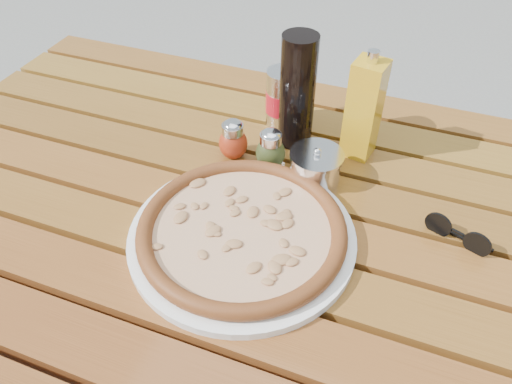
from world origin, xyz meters
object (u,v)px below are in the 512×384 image
(parmesan_tin, at_px, (316,167))
(pepper_shaker, at_px, (233,140))
(table, at_px, (252,243))
(oregano_shaker, at_px, (271,149))
(olive_oil_cruet, at_px, (364,109))
(dark_bottle, at_px, (297,92))
(plate, at_px, (242,237))
(pizza, at_px, (242,230))
(soda_can, at_px, (282,99))
(sunglasses, at_px, (458,234))

(parmesan_tin, bearing_deg, pepper_shaker, 176.13)
(table, distance_m, parmesan_tin, 0.18)
(oregano_shaker, distance_m, olive_oil_cruet, 0.18)
(oregano_shaker, distance_m, dark_bottle, 0.12)
(table, distance_m, pepper_shaker, 0.19)
(plate, xyz_separation_m, pepper_shaker, (-0.10, 0.19, 0.03))
(table, bearing_deg, dark_bottle, 88.50)
(table, height_order, olive_oil_cruet, olive_oil_cruet)
(table, xyz_separation_m, pepper_shaker, (-0.09, 0.13, 0.11))
(oregano_shaker, bearing_deg, pizza, -83.94)
(table, bearing_deg, soda_can, 97.87)
(pizza, xyz_separation_m, parmesan_tin, (0.07, 0.18, 0.01))
(table, relative_size, plate, 3.89)
(pizza, relative_size, oregano_shaker, 4.07)
(table, bearing_deg, pepper_shaker, 123.93)
(table, bearing_deg, parmesan_tin, 57.60)
(table, relative_size, parmesan_tin, 11.17)
(dark_bottle, relative_size, parmesan_tin, 1.76)
(pepper_shaker, relative_size, parmesan_tin, 0.65)
(pizza, distance_m, oregano_shaker, 0.19)
(plate, xyz_separation_m, soda_can, (-0.04, 0.33, 0.05))
(oregano_shaker, bearing_deg, olive_oil_cruet, 35.11)
(table, xyz_separation_m, parmesan_tin, (0.08, 0.12, 0.11))
(pizza, height_order, oregano_shaker, oregano_shaker)
(pepper_shaker, xyz_separation_m, oregano_shaker, (0.07, -0.00, 0.00))
(table, bearing_deg, sunglasses, 9.71)
(plate, relative_size, olive_oil_cruet, 1.71)
(pepper_shaker, distance_m, soda_can, 0.15)
(soda_can, bearing_deg, pizza, -82.30)
(table, bearing_deg, oregano_shaker, 95.61)
(oregano_shaker, distance_m, sunglasses, 0.35)
(soda_can, xyz_separation_m, olive_oil_cruet, (0.17, -0.04, 0.04))
(parmesan_tin, bearing_deg, oregano_shaker, 174.51)
(pepper_shaker, height_order, oregano_shaker, same)
(plate, distance_m, pepper_shaker, 0.22)
(sunglasses, bearing_deg, olive_oil_cruet, 159.07)
(olive_oil_cruet, xyz_separation_m, parmesan_tin, (-0.05, -0.11, -0.07))
(olive_oil_cruet, height_order, sunglasses, olive_oil_cruet)
(oregano_shaker, bearing_deg, table, -84.39)
(olive_oil_cruet, bearing_deg, table, -119.64)
(soda_can, bearing_deg, pepper_shaker, -110.75)
(dark_bottle, xyz_separation_m, parmesan_tin, (0.07, -0.10, -0.08))
(plate, bearing_deg, soda_can, 97.70)
(plate, bearing_deg, pizza, 82.87)
(table, relative_size, pepper_shaker, 17.07)
(sunglasses, bearing_deg, oregano_shaker, -171.77)
(soda_can, height_order, olive_oil_cruet, olive_oil_cruet)
(oregano_shaker, height_order, dark_bottle, dark_bottle)
(plate, height_order, dark_bottle, dark_bottle)
(pizza, bearing_deg, soda_can, 97.70)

